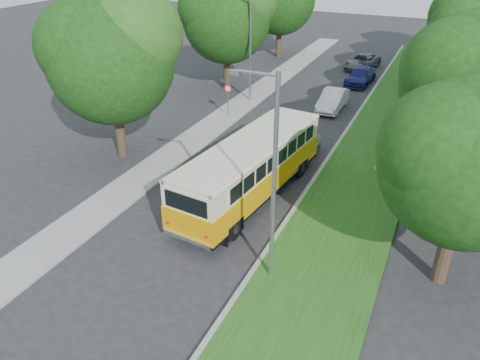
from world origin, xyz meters
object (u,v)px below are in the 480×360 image
at_px(vintage_bus, 251,170).
at_px(car_silver, 295,148).
at_px(lamppost_near, 272,176).
at_px(car_white, 333,100).
at_px(car_grey, 362,62).
at_px(car_blue, 361,76).
at_px(lamppost_far, 249,47).

height_order(vintage_bus, car_silver, vintage_bus).
relative_size(lamppost_near, car_white, 1.86).
xyz_separation_m(lamppost_near, car_white, (-2.58, 19.31, -3.66)).
height_order(car_silver, car_grey, car_silver).
height_order(vintage_bus, car_white, vintage_bus).
bearing_deg(car_blue, car_white, -90.50).
bearing_deg(lamppost_near, car_white, 97.61).
bearing_deg(lamppost_far, car_white, 7.31).
distance_m(lamppost_near, car_white, 19.82).
xyz_separation_m(lamppost_far, car_silver, (6.56, -8.37, -3.38)).
bearing_deg(car_silver, vintage_bus, -89.39).
height_order(lamppost_far, car_blue, lamppost_far).
relative_size(car_silver, car_white, 1.00).
distance_m(lamppost_far, car_white, 7.23).
bearing_deg(lamppost_far, lamppost_near, -64.29).
relative_size(lamppost_near, lamppost_far, 1.07).
xyz_separation_m(car_white, car_grey, (-0.35, 12.10, -0.05)).
distance_m(car_silver, car_grey, 21.29).
relative_size(lamppost_near, car_blue, 1.77).
height_order(vintage_bus, car_blue, vintage_bus).
height_order(lamppost_far, vintage_bus, lamppost_far).
relative_size(lamppost_far, car_white, 1.74).
distance_m(car_white, car_grey, 12.11).
xyz_separation_m(lamppost_near, car_blue, (-2.04, 26.48, -3.71)).
bearing_deg(car_white, car_grey, 91.60).
relative_size(lamppost_far, car_silver, 1.74).
bearing_deg(vintage_bus, car_white, 95.20).
bearing_deg(car_silver, lamppost_far, 135.87).
relative_size(lamppost_near, vintage_bus, 0.78).
xyz_separation_m(vintage_bus, car_blue, (0.94, 21.34, -0.87)).
height_order(lamppost_near, car_blue, lamppost_near).
relative_size(lamppost_near, car_grey, 1.68).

